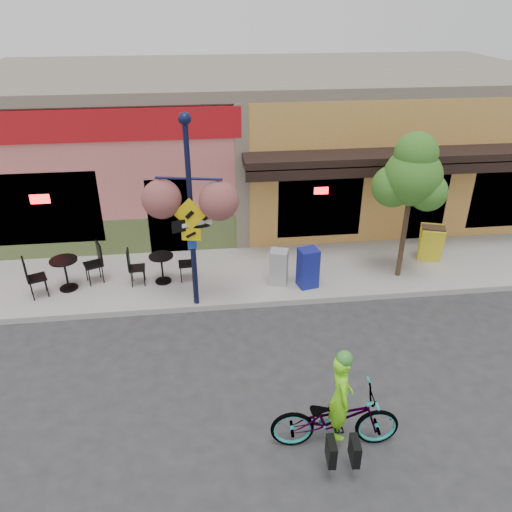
{
  "coord_description": "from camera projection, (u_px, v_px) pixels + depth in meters",
  "views": [
    {
      "loc": [
        -2.14,
        -9.37,
        6.69
      ],
      "look_at": [
        -0.97,
        0.5,
        1.4
      ],
      "focal_mm": 35.0,
      "sensor_mm": 36.0,
      "label": 1
    }
  ],
  "objects": [
    {
      "name": "curb",
      "position": [
        295.0,
        301.0,
        12.02
      ],
      "size": [
        24.0,
        0.12,
        0.15
      ],
      "primitive_type": "cube",
      "color": "#A8A59E",
      "rests_on": "ground"
    },
    {
      "name": "newspaper_box_blue",
      "position": [
        308.0,
        268.0,
        12.28
      ],
      "size": [
        0.53,
        0.5,
        1.02
      ],
      "primitive_type": null,
      "rotation": [
        0.0,
        0.0,
        0.21
      ],
      "color": "navy",
      "rests_on": "sidewalk"
    },
    {
      "name": "sidewalk",
      "position": [
        285.0,
        272.0,
        13.29
      ],
      "size": [
        24.0,
        3.0,
        0.15
      ],
      "primitive_type": "cube",
      "color": "#9E9B93",
      "rests_on": "ground"
    },
    {
      "name": "cafe_set_left",
      "position": [
        65.0,
        270.0,
        12.15
      ],
      "size": [
        1.98,
        1.51,
        1.07
      ],
      "primitive_type": null,
      "rotation": [
        0.0,
        0.0,
        0.4
      ],
      "color": "black",
      "rests_on": "sidewalk"
    },
    {
      "name": "sandwich_board",
      "position": [
        431.0,
        247.0,
        13.34
      ],
      "size": [
        0.71,
        0.61,
        0.99
      ],
      "primitive_type": null,
      "rotation": [
        0.0,
        0.0,
        -0.33
      ],
      "color": "yellow",
      "rests_on": "sidewalk"
    },
    {
      "name": "street_tree",
      "position": [
        408.0,
        208.0,
        12.11
      ],
      "size": [
        1.66,
        1.66,
        3.78
      ],
      "primitive_type": null,
      "rotation": [
        0.0,
        0.0,
        -0.14
      ],
      "color": "#3D7A26",
      "rests_on": "sidewalk"
    },
    {
      "name": "newspaper_box_grey",
      "position": [
        279.0,
        267.0,
        12.41
      ],
      "size": [
        0.52,
        0.5,
        0.92
      ],
      "primitive_type": null,
      "rotation": [
        0.0,
        0.0,
        -0.29
      ],
      "color": "#A1A1A1",
      "rests_on": "sidewalk"
    },
    {
      "name": "lamp_post",
      "position": [
        191.0,
        216.0,
        10.78
      ],
      "size": [
        1.51,
        0.85,
        4.46
      ],
      "primitive_type": null,
      "rotation": [
        0.0,
        0.0,
        -0.2
      ],
      "color": "#121639",
      "rests_on": "sidewalk"
    },
    {
      "name": "one_way_sign",
      "position": [
        193.0,
        262.0,
        11.31
      ],
      "size": [
        0.86,
        0.45,
        2.21
      ],
      "primitive_type": null,
      "rotation": [
        0.0,
        0.0,
        0.33
      ],
      "color": "black",
      "rests_on": "sidewalk"
    },
    {
      "name": "ground",
      "position": [
        300.0,
        317.0,
        11.58
      ],
      "size": [
        90.0,
        90.0,
        0.0
      ],
      "primitive_type": "plane",
      "color": "#2D2D30",
      "rests_on": "ground"
    },
    {
      "name": "building",
      "position": [
        260.0,
        138.0,
        17.09
      ],
      "size": [
        18.2,
        8.2,
        4.5
      ],
      "primitive_type": null,
      "color": "#CC6965",
      "rests_on": "ground"
    },
    {
      "name": "cyclist_rider",
      "position": [
        339.0,
        408.0,
        8.0
      ],
      "size": [
        0.42,
        0.59,
        1.55
      ],
      "primitive_type": "imported",
      "rotation": [
        0.0,
        0.0,
        1.49
      ],
      "color": "#81FF1A",
      "rests_on": "ground"
    },
    {
      "name": "cafe_set_right",
      "position": [
        162.0,
        265.0,
        12.47
      ],
      "size": [
        1.67,
        0.91,
        0.97
      ],
      "primitive_type": null,
      "rotation": [
        0.0,
        0.0,
        0.06
      ],
      "color": "black",
      "rests_on": "sidewalk"
    },
    {
      "name": "bicycle",
      "position": [
        335.0,
        418.0,
        8.1
      ],
      "size": [
        2.16,
        0.9,
        1.11
      ],
      "primitive_type": "imported",
      "rotation": [
        0.0,
        0.0,
        1.49
      ],
      "color": "maroon",
      "rests_on": "ground"
    }
  ]
}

